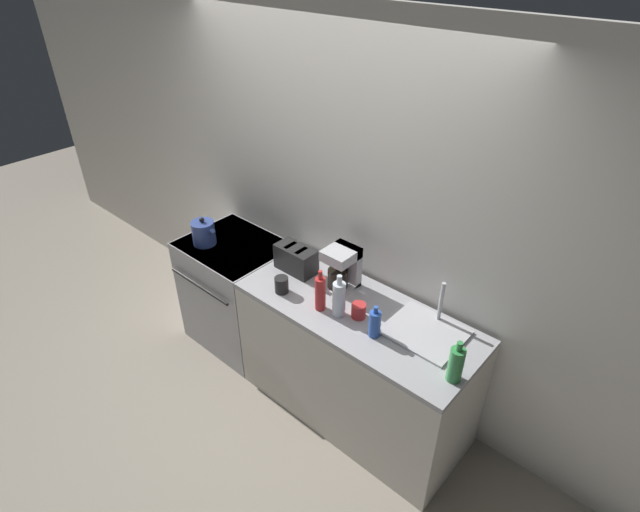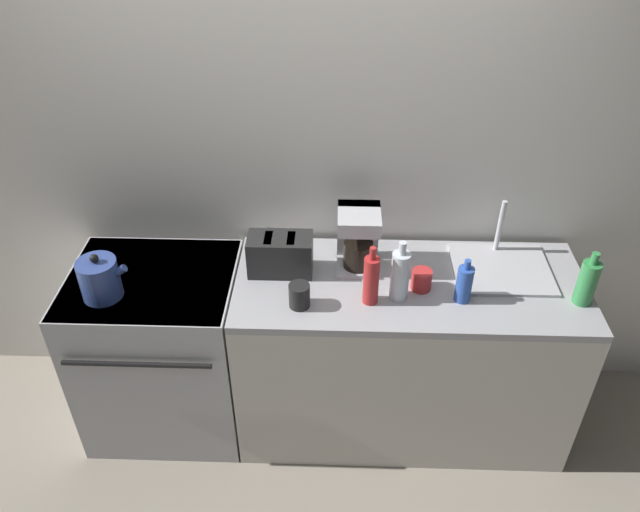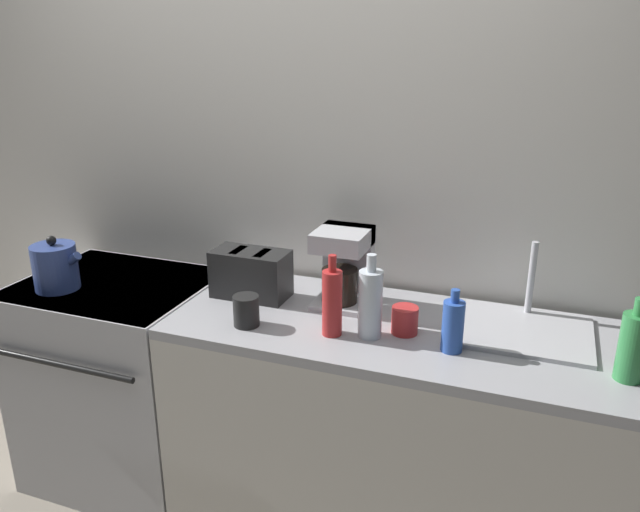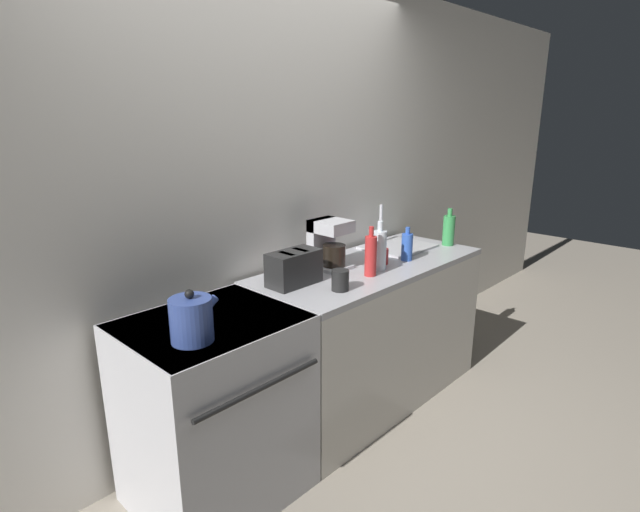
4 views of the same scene
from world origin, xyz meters
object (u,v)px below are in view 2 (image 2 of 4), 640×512
Objects in this scene: kettle at (100,279)px; toaster at (280,254)px; bottle_green at (587,282)px; stove at (164,348)px; coffee_maker at (358,236)px; bottle_clear at (400,275)px; cup_black at (299,295)px; cup_red at (421,280)px; bottle_blue at (464,284)px; bottle_red at (371,279)px.

toaster is (0.76, 0.20, -0.00)m from kettle.
bottle_green is (2.07, 0.03, 0.02)m from kettle.
coffee_maker is at bearing 9.14° from stove.
bottle_clear is 2.65× the size of cup_black.
coffee_maker is 0.35m from cup_red.
cup_red is (0.28, -0.18, -0.10)m from coffee_maker.
bottle_clear reaches higher than bottle_blue.
kettle is 2.07m from bottle_green.
stove is at bearing 178.61° from cup_red.
stove is 3.14× the size of coffee_maker.
bottle_clear is at bearing -4.81° from stove.
stove is 1.13m from coffee_maker.
kettle is 0.78× the size of bottle_red.
cup_red is at bearing 14.21° from cup_black.
kettle is at bearing -179.07° from bottle_blue.
cup_red is 0.55m from cup_black.
bottle_clear reaches higher than stove.
kettle reaches higher than stove.
bottle_blue is 0.73× the size of bottle_clear.
bottle_green is 0.91× the size of bottle_red.
toaster reaches higher than stove.
cup_red is (0.23, 0.10, -0.07)m from bottle_red.
cup_red reaches higher than stove.
cup_red is (-0.68, 0.07, -0.06)m from bottle_green.
kettle reaches higher than cup_red.
toaster is at bearing 161.94° from bottle_clear.
bottle_green is 1.22× the size of bottle_blue.
kettle is at bearing -165.91° from coffee_maker.
stove is at bearing 177.07° from bottle_green.
bottle_green is at bearing -14.52° from coffee_maker.
toaster is at bearing 170.36° from cup_red.
bottle_green is (1.91, -0.10, 0.55)m from stove.
bottle_blue is (1.56, 0.03, -0.00)m from kettle.
cup_black is (-0.53, -0.13, 0.01)m from cup_red.
toaster reaches higher than cup_black.
cup_black is at bearing -165.79° from cup_red.
toaster is at bearing 172.42° from bottle_green.
bottle_blue reaches higher than toaster.
toaster is 1.03× the size of bottle_red.
bottle_blue is 2.24× the size of cup_red.
toaster is at bearing 167.42° from bottle_blue.
bottle_red is (1.16, 0.00, 0.03)m from kettle.
coffee_maker reaches higher than bottle_red.
stove is 0.58m from kettle.
kettle is 1.15m from coffee_maker.
cup_black is (0.10, -0.24, -0.04)m from toaster.
coffee_maker is 0.30m from bottle_clear.
cup_black is (0.86, -0.04, -0.04)m from kettle.
cup_black is at bearing -174.89° from bottle_blue.
bottle_green is at bearing -5.67° from cup_red.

